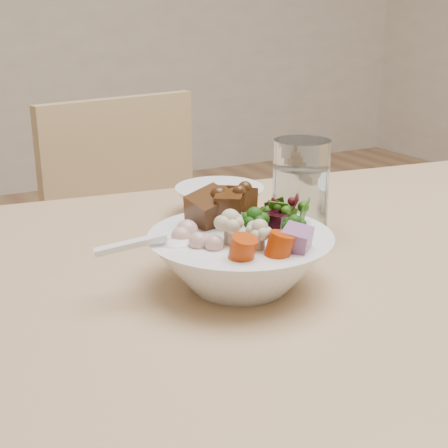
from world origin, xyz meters
The scene contains 6 objects.
dining_table centered at (-0.26, -0.13, 0.64)m, with size 1.62×1.05×0.71m.
chair_far centered at (-0.37, 0.55, 0.47)m, with size 0.45×0.45×0.83m.
food_bowl centered at (-0.51, -0.09, 0.75)m, with size 0.21×0.21×0.11m.
soup_spoon centered at (-0.60, -0.08, 0.77)m, with size 0.11×0.05×0.02m.
water_glass centered at (-0.36, 0.02, 0.77)m, with size 0.08×0.08×0.13m.
side_bowl centered at (-0.42, 0.14, 0.74)m, with size 0.13×0.13×0.04m, color white, non-canonical shape.
Camera 1 is at (-0.84, -0.65, 1.01)m, focal length 50.00 mm.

